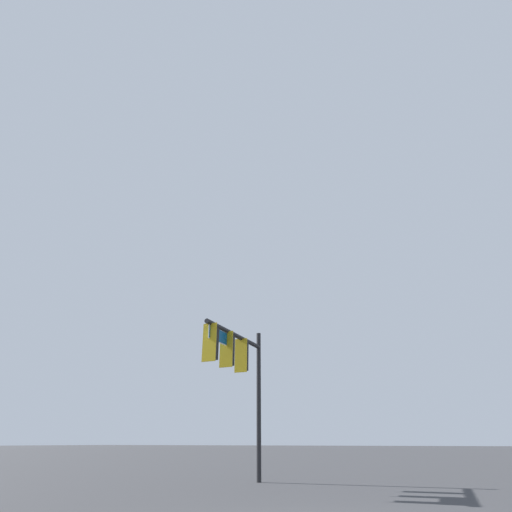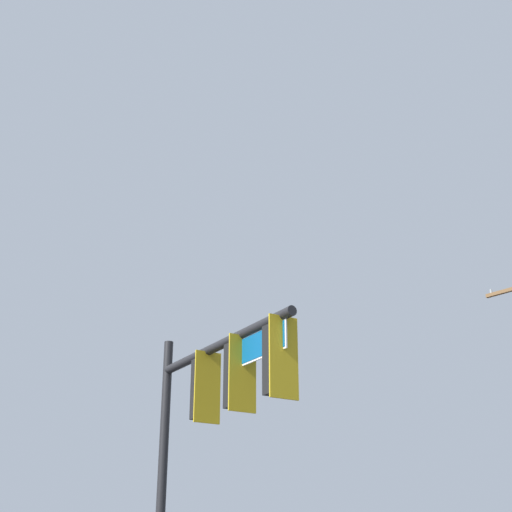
# 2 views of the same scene
# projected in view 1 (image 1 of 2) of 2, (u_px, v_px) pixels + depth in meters

# --- Properties ---
(signal_pole_near) EXTENTS (4.60, 0.59, 5.74)m
(signal_pole_near) POSITION_uv_depth(u_px,v_px,m) (237.00, 360.00, 15.19)
(signal_pole_near) COLOR black
(signal_pole_near) RESTS_ON ground_plane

